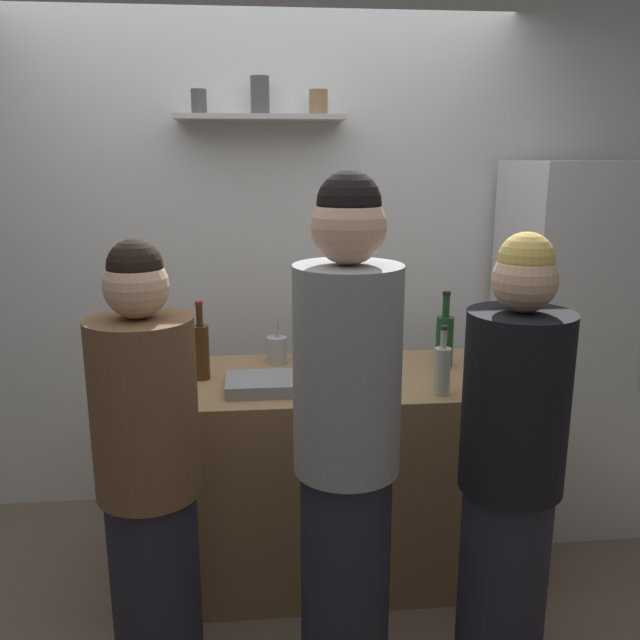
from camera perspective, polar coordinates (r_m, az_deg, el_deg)
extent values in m
cube|color=white|center=(3.48, -4.90, 5.23)|extent=(4.80, 0.10, 2.60)
cube|color=silver|center=(3.29, -5.20, 16.87)|extent=(0.80, 0.22, 0.02)
cylinder|color=#4C4C51|center=(3.30, -10.31, 17.88)|extent=(0.07, 0.07, 0.11)
cylinder|color=#4C4C51|center=(3.30, -5.24, 18.57)|extent=(0.09, 0.09, 0.17)
cylinder|color=olive|center=(3.31, -0.14, 18.11)|extent=(0.09, 0.09, 0.12)
cube|color=silver|center=(3.55, 20.91, -2.11)|extent=(0.68, 0.60, 1.80)
cube|color=#9E7A51|center=(3.03, 0.00, -12.99)|extent=(1.71, 0.71, 0.90)
cube|color=gray|center=(2.70, -4.37, -5.45)|extent=(0.34, 0.24, 0.05)
cylinder|color=#B2B2B7|center=(3.03, -3.70, -2.59)|extent=(0.09, 0.09, 0.12)
cylinder|color=silver|center=(3.01, -3.73, -1.39)|extent=(0.04, 0.01, 0.18)
cylinder|color=silver|center=(3.01, -3.60, -1.39)|extent=(0.01, 0.02, 0.18)
cylinder|color=silver|center=(3.02, -3.69, -1.27)|extent=(0.04, 0.01, 0.18)
cylinder|color=silver|center=(3.01, -3.72, -1.60)|extent=(0.01, 0.01, 0.16)
cylinder|color=silver|center=(3.01, -3.63, -1.58)|extent=(0.03, 0.03, 0.16)
cylinder|color=silver|center=(3.02, -3.88, -1.39)|extent=(0.04, 0.03, 0.17)
cylinder|color=silver|center=(3.03, -3.81, -1.39)|extent=(0.03, 0.01, 0.17)
cylinder|color=silver|center=(3.01, -3.80, -1.64)|extent=(0.01, 0.03, 0.15)
cylinder|color=#19471E|center=(3.02, 10.59, -1.82)|extent=(0.08, 0.08, 0.23)
cylinder|color=#19471E|center=(2.98, 10.72, 1.17)|extent=(0.03, 0.03, 0.10)
cylinder|color=black|center=(2.97, 10.77, 2.24)|extent=(0.04, 0.04, 0.02)
cylinder|color=black|center=(3.01, -0.13, -2.03)|extent=(0.07, 0.07, 0.19)
cylinder|color=black|center=(2.97, -0.13, 0.56)|extent=(0.03, 0.03, 0.09)
cylinder|color=gold|center=(2.96, -0.13, 1.57)|extent=(0.03, 0.03, 0.02)
cylinder|color=#B2BFB2|center=(2.67, 10.41, -4.35)|extent=(0.06, 0.06, 0.19)
cylinder|color=#B2BFB2|center=(2.63, 10.53, -1.61)|extent=(0.03, 0.03, 0.07)
cylinder|color=#333333|center=(2.62, 10.58, -0.65)|extent=(0.03, 0.03, 0.02)
cylinder|color=#472814|center=(2.84, -10.14, -2.76)|extent=(0.07, 0.07, 0.23)
cylinder|color=#472814|center=(2.80, -10.28, 0.37)|extent=(0.03, 0.03, 0.09)
cylinder|color=maroon|center=(2.79, -10.32, 1.41)|extent=(0.03, 0.03, 0.02)
cylinder|color=silver|center=(2.90, -12.86, -2.93)|extent=(0.08, 0.08, 0.19)
cylinder|color=silver|center=(2.87, -12.98, -0.80)|extent=(0.04, 0.04, 0.03)
cylinder|color=#268C3F|center=(2.87, -13.00, -0.34)|extent=(0.05, 0.05, 0.02)
cylinder|color=#262633|center=(2.53, -13.78, -21.50)|extent=(0.30, 0.30, 0.74)
cylinder|color=brown|center=(2.22, -14.78, -7.27)|extent=(0.34, 0.34, 0.59)
sphere|color=#D8AD8C|center=(2.11, -15.43, 2.81)|extent=(0.20, 0.20, 0.20)
sphere|color=black|center=(2.10, -15.54, 4.43)|extent=(0.17, 0.17, 0.17)
cylinder|color=#262633|center=(2.42, 2.16, -21.47)|extent=(0.30, 0.30, 0.84)
cylinder|color=gray|center=(2.08, 2.34, -4.33)|extent=(0.34, 0.34, 0.66)
sphere|color=#D8AD8C|center=(1.99, 2.47, 7.97)|extent=(0.23, 0.23, 0.23)
sphere|color=black|center=(1.98, 2.49, 9.94)|extent=(0.19, 0.19, 0.19)
cylinder|color=#262633|center=(2.56, 15.27, -21.03)|extent=(0.30, 0.30, 0.75)
cylinder|color=black|center=(2.25, 16.37, -6.75)|extent=(0.34, 0.34, 0.60)
sphere|color=#D8AD8C|center=(2.15, 17.09, 3.31)|extent=(0.20, 0.20, 0.20)
sphere|color=#D8B759|center=(2.14, 17.21, 4.92)|extent=(0.17, 0.17, 0.17)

